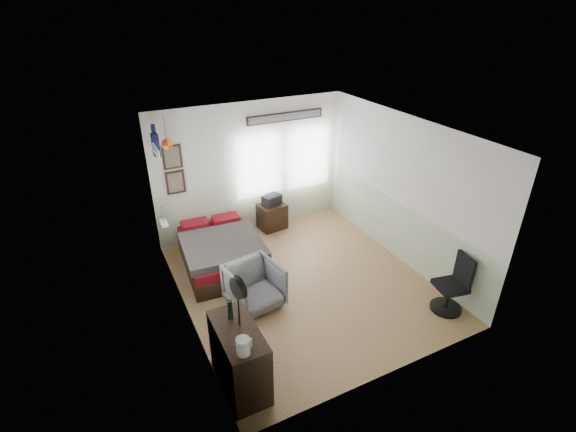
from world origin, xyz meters
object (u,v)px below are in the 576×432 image
task_chair (453,288)px  armchair (254,286)px  bed (221,252)px  dresser (239,357)px  nightstand (272,216)px

task_chair → armchair: bearing=162.8°
bed → dresser: bearing=-99.1°
nightstand → armchair: bearing=-127.0°
armchair → task_chair: (2.73, -1.48, 0.03)m
nightstand → task_chair: bearing=-74.9°
dresser → nightstand: (2.08, 3.55, -0.18)m
armchair → nightstand: armchair is taller
bed → dresser: size_ratio=1.96×
bed → task_chair: size_ratio=2.00×
bed → armchair: 1.32m
nightstand → task_chair: (1.42, -3.67, 0.12)m
dresser → task_chair: 3.50m
bed → task_chair: task_chair is taller
bed → nightstand: 1.68m
armchair → nightstand: bearing=49.9°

